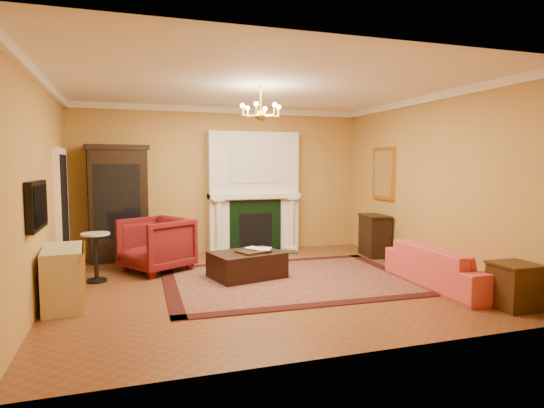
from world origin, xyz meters
name	(u,v)px	position (x,y,z in m)	size (l,w,h in m)	color
floor	(261,285)	(0.00, 0.00, -0.01)	(6.00, 5.50, 0.02)	brown
ceiling	(261,84)	(0.00, 0.00, 3.01)	(6.00, 5.50, 0.02)	white
wall_back	(223,180)	(0.00, 2.76, 1.50)	(6.00, 0.02, 3.00)	#B78241
wall_front	(345,200)	(0.00, -2.76, 1.50)	(6.00, 0.02, 3.00)	#B78241
wall_left	(40,190)	(-3.01, 0.00, 1.50)	(0.02, 5.50, 3.00)	#B78241
wall_right	(430,184)	(3.01, 0.00, 1.50)	(0.02, 5.50, 3.00)	#B78241
fireplace	(254,195)	(0.60, 2.57, 1.19)	(1.90, 0.70, 2.50)	white
crown_molding	(245,98)	(0.00, 0.96, 2.94)	(6.00, 5.50, 0.12)	white
doorway	(63,212)	(-2.95, 1.70, 1.05)	(0.08, 1.05, 2.10)	white
tv_panel	(37,205)	(-2.95, -0.60, 1.35)	(0.09, 0.95, 0.58)	black
gilt_mirror	(383,174)	(2.97, 1.40, 1.65)	(0.06, 0.76, 1.05)	gold
chandelier	(261,112)	(0.00, 0.00, 2.61)	(0.63, 0.55, 0.53)	gold
oriental_rug	(289,279)	(0.49, 0.10, 0.01)	(3.87, 2.91, 0.02)	#480F17
china_cabinet	(118,206)	(-2.09, 2.49, 1.05)	(1.05, 0.48, 2.10)	black
wingback_armchair	(156,242)	(-1.47, 1.38, 0.51)	(0.99, 0.93, 1.02)	maroon
pedestal_table	(96,254)	(-2.41, 0.92, 0.45)	(0.43, 0.43, 0.77)	black
commode	(64,277)	(-2.73, -0.25, 0.38)	(0.49, 1.03, 0.77)	#CAB594
coral_sofa	(446,259)	(2.61, -0.98, 0.41)	(2.12, 0.62, 0.83)	#CB4740
end_table	(514,287)	(2.72, -2.12, 0.28)	(0.48, 0.48, 0.56)	#36230E
console_table	(374,236)	(2.78, 1.38, 0.40)	(0.41, 0.71, 0.80)	black
leather_ottoman	(247,265)	(-0.11, 0.44, 0.22)	(1.09, 0.79, 0.41)	black
ottoman_tray	(253,252)	(-0.02, 0.38, 0.44)	(0.47, 0.37, 0.03)	black
book_a	(250,242)	(-0.06, 0.45, 0.58)	(0.19, 0.02, 0.26)	gray
book_b	(258,241)	(0.07, 0.42, 0.60)	(0.22, 0.02, 0.29)	gray
topiary_left	(229,183)	(0.08, 2.53, 1.45)	(0.15, 0.15, 0.41)	tan
topiary_right	(290,182)	(1.39, 2.53, 1.45)	(0.15, 0.15, 0.41)	tan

